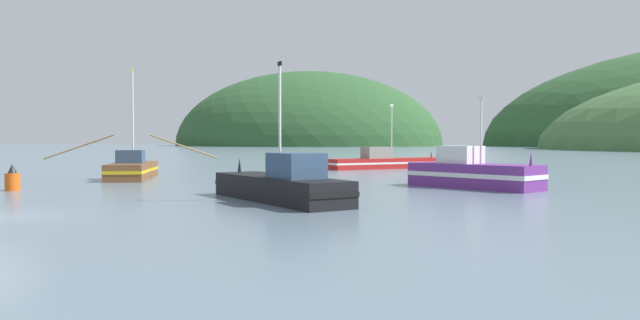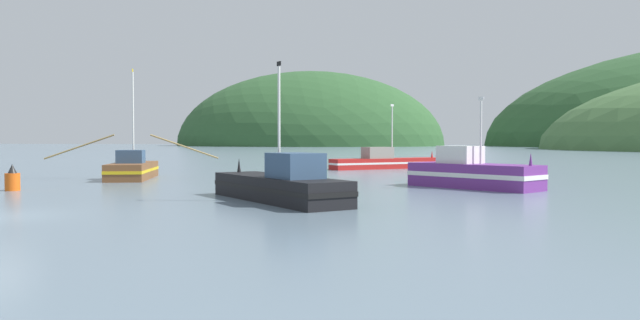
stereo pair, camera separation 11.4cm
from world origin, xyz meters
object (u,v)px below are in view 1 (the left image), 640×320
(fishing_boat_brown, at_px, (132,169))
(fishing_boat_purple, at_px, (472,173))
(fishing_boat_black, at_px, (281,185))
(fishing_boat_red, at_px, (385,162))
(channel_buoy, at_px, (12,180))

(fishing_boat_brown, xyz_separation_m, fishing_boat_purple, (23.15, -2.79, 0.16))
(fishing_boat_brown, distance_m, fishing_boat_black, 19.35)
(fishing_boat_red, bearing_deg, fishing_boat_black, -132.40)
(fishing_boat_red, xyz_separation_m, fishing_boat_purple, (7.69, -21.70, 0.17))
(fishing_boat_red, height_order, fishing_boat_black, fishing_boat_black)
(fishing_boat_purple, bearing_deg, fishing_boat_brown, -151.55)
(fishing_boat_red, bearing_deg, fishing_boat_purple, -111.49)
(fishing_boat_red, relative_size, fishing_boat_brown, 0.89)
(fishing_boat_brown, distance_m, fishing_boat_purple, 23.32)
(fishing_boat_black, bearing_deg, fishing_boat_brown, 4.37)
(fishing_boat_purple, xyz_separation_m, fishing_boat_black, (-8.46, -9.81, -0.12))
(fishing_boat_red, distance_m, fishing_boat_brown, 24.42)
(fishing_boat_red, relative_size, fishing_boat_purple, 1.29)
(fishing_boat_purple, bearing_deg, fishing_boat_red, 144.85)
(fishing_boat_purple, xyz_separation_m, channel_buoy, (-24.24, -7.66, -0.26))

